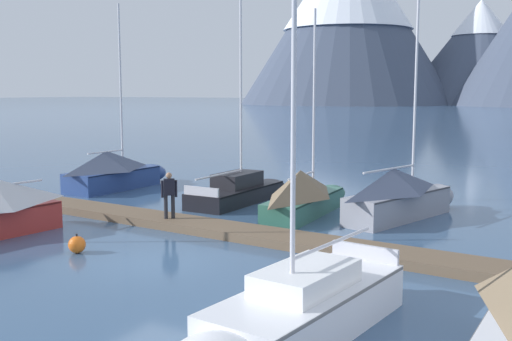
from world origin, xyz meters
TOP-DOWN VIEW (x-y plane):
  - ground_plane at (0.00, 0.00)m, footprint 700.00×700.00m
  - mountain_west_summit at (-71.78, 203.64)m, footprint 78.44×78.44m
  - mountain_central_massif at (-28.75, 224.69)m, footprint 56.89×56.89m
  - dock at (0.00, 4.00)m, footprint 24.41×3.50m
  - sailboat_nearest_berth at (-10.25, 9.81)m, footprint 2.29×6.31m
  - sailboat_mid_dock_port at (-2.87, 9.80)m, footprint 1.98×6.87m
  - sailboat_mid_dock_starboard at (0.90, 8.48)m, footprint 1.93×6.85m
  - sailboat_far_berth at (4.44, 9.55)m, footprint 3.16×6.62m
  - sailboat_outer_slip at (5.93, -3.12)m, footprint 2.49×6.75m
  - person_on_dock at (-2.52, 4.05)m, footprint 0.45×0.43m
  - mooring_buoy_inner_mooring at (-2.73, -0.31)m, footprint 0.53×0.53m

SIDE VIEW (x-z plane):
  - ground_plane at x=0.00m, z-range 0.00..0.00m
  - dock at x=0.00m, z-range -0.01..0.29m
  - mooring_buoy_inner_mooring at x=-2.73m, z-range -0.04..0.57m
  - sailboat_mid_dock_port at x=-2.87m, z-range -3.94..4.98m
  - sailboat_outer_slip at x=5.93m, z-range -3.22..4.39m
  - sailboat_mid_dock_starboard at x=0.90m, z-range -3.21..4.94m
  - sailboat_nearest_berth at x=-10.25m, z-range -3.69..5.52m
  - sailboat_far_berth at x=4.44m, z-range -3.78..5.71m
  - person_on_dock at x=-2.52m, z-range 0.42..2.11m
  - mountain_central_massif at x=-28.75m, z-range 0.51..38.12m
  - mountain_west_summit at x=-71.78m, z-range 2.29..65.14m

